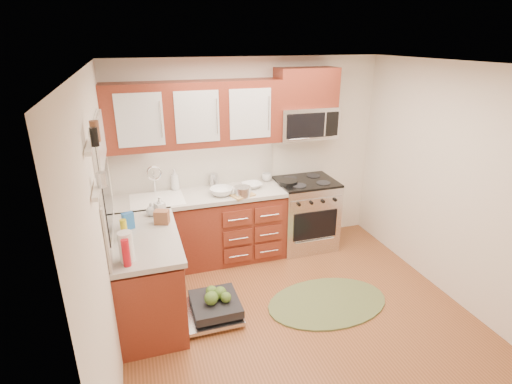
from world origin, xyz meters
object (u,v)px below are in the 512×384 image
object	(u,v)px
range	(305,214)
microwave	(305,122)
stock_pot	(242,192)
skillet	(288,182)
rug	(327,302)
cutting_board	(243,195)
bowl_b	(221,192)
sink	(158,209)
paper_towel_roll	(126,247)
upper_cabinets	(195,114)
dishwasher	(212,308)
cup	(267,177)
bowl_a	(252,185)

from	to	relation	value
range	microwave	size ratio (longest dim) A/B	1.25
stock_pot	skillet	bearing A→B (deg)	14.55
rug	range	bearing A→B (deg)	77.25
range	cutting_board	size ratio (longest dim) A/B	3.57
bowl_b	skillet	bearing A→B (deg)	3.67
sink	paper_towel_roll	bearing A→B (deg)	-104.66
microwave	sink	bearing A→B (deg)	-176.15
upper_cabinets	dishwasher	world-z (taller)	upper_cabinets
dishwasher	cup	distance (m)	1.93
paper_towel_roll	cup	world-z (taller)	paper_towel_roll
rug	sink	bearing A→B (deg)	141.86
upper_cabinets	paper_towel_roll	world-z (taller)	upper_cabinets
microwave	bowl_b	size ratio (longest dim) A/B	2.69
cup	rug	bearing A→B (deg)	-82.97
rug	skillet	xyz separation A→B (m)	(0.01, 1.26, 0.96)
cutting_board	bowl_b	size ratio (longest dim) A/B	0.94
upper_cabinets	range	xyz separation A→B (m)	(1.41, -0.15, -1.40)
stock_pot	bowl_a	xyz separation A→B (m)	(0.20, 0.25, -0.03)
dishwasher	bowl_a	distance (m)	1.65
skillet	cutting_board	distance (m)	0.67
dishwasher	cutting_board	distance (m)	1.38
skillet	range	bearing A→B (deg)	8.03
dishwasher	rug	xyz separation A→B (m)	(1.25, -0.17, -0.09)
bowl_b	stock_pot	bearing A→B (deg)	-26.01
paper_towel_roll	cup	size ratio (longest dim) A/B	2.06
microwave	cup	distance (m)	0.87
range	upper_cabinets	bearing A→B (deg)	174.11
skillet	stock_pot	bearing A→B (deg)	-165.45
upper_cabinets	cutting_board	distance (m)	1.11
upper_cabinets	bowl_a	size ratio (longest dim) A/B	8.44
dishwasher	rug	distance (m)	1.26
range	rug	world-z (taller)	range
paper_towel_roll	bowl_b	distance (m)	1.68
microwave	paper_towel_roll	xyz separation A→B (m)	(-2.28, -1.47, -0.64)
upper_cabinets	skillet	xyz separation A→B (m)	(1.12, -0.18, -0.90)
skillet	bowl_a	xyz separation A→B (m)	(-0.46, 0.08, -0.02)
paper_towel_roll	stock_pot	bearing A→B (deg)	40.28
skillet	cup	bearing A→B (deg)	127.62
upper_cabinets	sink	bearing A→B (deg)	-163.55
cutting_board	cup	distance (m)	0.62
stock_pot	bowl_a	world-z (taller)	stock_pot
rug	skillet	world-z (taller)	skillet
microwave	cutting_board	xyz separation A→B (m)	(-0.93, -0.33, -0.77)
sink	cup	size ratio (longest dim) A/B	4.72
bowl_b	bowl_a	bearing A→B (deg)	17.35
stock_pot	paper_towel_roll	bearing A→B (deg)	-139.72
dishwasher	skillet	distance (m)	1.88
sink	skillet	world-z (taller)	skillet
bowl_a	cup	size ratio (longest dim) A/B	1.85
sink	stock_pot	size ratio (longest dim) A/B	3.14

